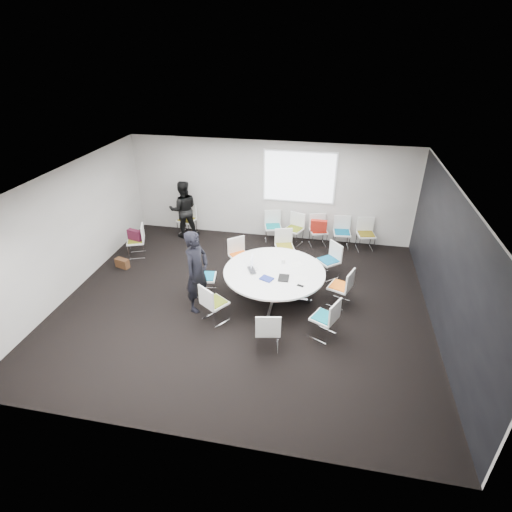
% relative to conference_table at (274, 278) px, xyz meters
% --- Properties ---
extents(room_shell, '(8.08, 7.08, 2.88)m').
position_rel_conference_table_xyz_m(room_shell, '(-0.53, -0.30, 0.86)').
color(room_shell, black).
rests_on(room_shell, ground).
extents(conference_table, '(2.22, 2.22, 0.73)m').
position_rel_conference_table_xyz_m(conference_table, '(0.00, 0.00, 0.00)').
color(conference_table, silver).
rests_on(conference_table, ground).
extents(projection_screen, '(1.90, 0.03, 1.35)m').
position_rel_conference_table_xyz_m(projection_screen, '(0.17, 3.16, 1.31)').
color(projection_screen, white).
rests_on(projection_screen, room_shell).
extents(chair_ring_a, '(0.59, 0.59, 0.88)m').
position_rel_conference_table_xyz_m(chair_ring_a, '(1.45, 0.08, -0.26)').
color(chair_ring_a, silver).
rests_on(chair_ring_a, ground).
extents(chair_ring_b, '(0.64, 0.64, 0.88)m').
position_rel_conference_table_xyz_m(chair_ring_b, '(1.16, 1.19, -0.26)').
color(chair_ring_b, silver).
rests_on(chair_ring_b, ground).
extents(chair_ring_c, '(0.57, 0.56, 0.88)m').
position_rel_conference_table_xyz_m(chair_ring_c, '(0.01, 1.70, -0.26)').
color(chair_ring_c, silver).
rests_on(chair_ring_c, ground).
extents(chair_ring_d, '(0.64, 0.64, 0.88)m').
position_rel_conference_table_xyz_m(chair_ring_d, '(-1.02, 1.00, -0.26)').
color(chair_ring_d, silver).
rests_on(chair_ring_d, ground).
extents(chair_ring_e, '(0.52, 0.53, 0.88)m').
position_rel_conference_table_xyz_m(chair_ring_e, '(-1.57, -0.10, -0.26)').
color(chair_ring_e, silver).
rests_on(chair_ring_e, ground).
extents(chair_ring_f, '(0.63, 0.63, 0.88)m').
position_rel_conference_table_xyz_m(chair_ring_f, '(-1.08, -1.02, -0.26)').
color(chair_ring_f, silver).
rests_on(chair_ring_f, ground).
extents(chair_ring_g, '(0.54, 0.53, 0.88)m').
position_rel_conference_table_xyz_m(chair_ring_g, '(0.13, -1.64, -0.26)').
color(chair_ring_g, silver).
rests_on(chair_ring_g, ground).
extents(chair_ring_h, '(0.60, 0.61, 0.88)m').
position_rel_conference_table_xyz_m(chair_ring_h, '(1.16, -1.09, -0.26)').
color(chair_ring_h, silver).
rests_on(chair_ring_h, ground).
extents(chair_back_a, '(0.56, 0.55, 0.88)m').
position_rel_conference_table_xyz_m(chair_back_a, '(-0.47, 2.87, -0.26)').
color(chair_back_a, silver).
rests_on(chair_back_a, ground).
extents(chair_back_b, '(0.59, 0.59, 0.88)m').
position_rel_conference_table_xyz_m(chair_back_b, '(0.13, 2.83, -0.26)').
color(chair_back_b, silver).
rests_on(chair_back_b, ground).
extents(chair_back_c, '(0.57, 0.56, 0.88)m').
position_rel_conference_table_xyz_m(chair_back_c, '(0.81, 2.85, -0.26)').
color(chair_back_c, silver).
rests_on(chair_back_c, ground).
extents(chair_back_d, '(0.50, 0.49, 0.88)m').
position_rel_conference_table_xyz_m(chair_back_d, '(1.46, 2.85, -0.26)').
color(chair_back_d, silver).
rests_on(chair_back_d, ground).
extents(chair_back_e, '(0.53, 0.52, 0.88)m').
position_rel_conference_table_xyz_m(chair_back_e, '(2.11, 2.86, -0.26)').
color(chair_back_e, silver).
rests_on(chair_back_e, ground).
extents(chair_spare_left, '(0.58, 0.59, 0.88)m').
position_rel_conference_table_xyz_m(chair_spare_left, '(-3.91, 1.29, -0.26)').
color(chair_spare_left, silver).
rests_on(chair_spare_left, ground).
extents(chair_person_back, '(0.56, 0.55, 0.88)m').
position_rel_conference_table_xyz_m(chair_person_back, '(-3.07, 2.87, -0.26)').
color(chair_person_back, silver).
rests_on(chair_person_back, ground).
extents(person_main, '(0.60, 0.76, 1.83)m').
position_rel_conference_table_xyz_m(person_main, '(-1.55, -0.64, 0.37)').
color(person_main, black).
rests_on(person_main, ground).
extents(person_back, '(1.01, 0.91, 1.69)m').
position_rel_conference_table_xyz_m(person_back, '(-3.07, 2.70, 0.30)').
color(person_back, black).
rests_on(person_back, ground).
extents(laptop, '(0.33, 0.38, 0.03)m').
position_rel_conference_table_xyz_m(laptop, '(-0.45, -0.07, 0.20)').
color(laptop, '#333338').
rests_on(laptop, conference_table).
extents(laptop_lid, '(0.04, 0.30, 0.22)m').
position_rel_conference_table_xyz_m(laptop_lid, '(-0.52, 0.09, 0.32)').
color(laptop_lid, silver).
rests_on(laptop_lid, conference_table).
extents(notebook_black, '(0.23, 0.31, 0.02)m').
position_rel_conference_table_xyz_m(notebook_black, '(0.24, -0.26, 0.20)').
color(notebook_black, black).
rests_on(notebook_black, conference_table).
extents(tablet_folio, '(0.32, 0.29, 0.03)m').
position_rel_conference_table_xyz_m(tablet_folio, '(-0.11, -0.36, 0.20)').
color(tablet_folio, navy).
rests_on(tablet_folio, conference_table).
extents(papers_right, '(0.37, 0.35, 0.00)m').
position_rel_conference_table_xyz_m(papers_right, '(0.44, 0.36, 0.19)').
color(papers_right, white).
rests_on(papers_right, conference_table).
extents(papers_front, '(0.33, 0.25, 0.00)m').
position_rel_conference_table_xyz_m(papers_front, '(0.60, -0.20, 0.19)').
color(papers_front, white).
rests_on(papers_front, conference_table).
extents(cup, '(0.08, 0.08, 0.09)m').
position_rel_conference_table_xyz_m(cup, '(0.14, 0.38, 0.23)').
color(cup, white).
rests_on(cup, conference_table).
extents(phone, '(0.15, 0.11, 0.01)m').
position_rel_conference_table_xyz_m(phone, '(0.62, -0.49, 0.19)').
color(phone, black).
rests_on(phone, conference_table).
extents(maroon_bag, '(0.42, 0.24, 0.28)m').
position_rel_conference_table_xyz_m(maroon_bag, '(-3.93, 1.28, 0.08)').
color(maroon_bag, '#481326').
rests_on(maroon_bag, chair_spare_left).
extents(brown_bag, '(0.39, 0.25, 0.24)m').
position_rel_conference_table_xyz_m(brown_bag, '(-4.03, 0.63, -0.42)').
color(brown_bag, '#472A16').
rests_on(brown_bag, ground).
extents(red_jacket, '(0.44, 0.17, 0.36)m').
position_rel_conference_table_xyz_m(red_jacket, '(0.82, 2.63, 0.16)').
color(red_jacket, '#A62014').
rests_on(red_jacket, chair_back_c).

